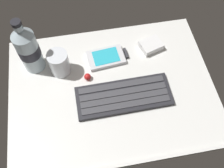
{
  "coord_description": "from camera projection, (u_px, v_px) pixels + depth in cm",
  "views": [
    {
      "loc": [
        -6.69,
        -37.37,
        71.47
      ],
      "look_at": [
        0.0,
        0.0,
        3.0
      ],
      "focal_mm": 41.39,
      "sensor_mm": 36.0,
      "label": 1
    }
  ],
  "objects": [
    {
      "name": "charger_block",
      "position": [
        151.0,
        45.0,
        0.88
      ],
      "size": [
        8.33,
        7.41,
        2.4
      ],
      "primitive_type": "cube",
      "rotation": [
        0.0,
        0.0,
        0.3
      ],
      "color": "white",
      "rests_on": "ground_plane"
    },
    {
      "name": "ground_plane",
      "position": [
        112.0,
        91.0,
        0.82
      ],
      "size": [
        64.0,
        48.0,
        2.8
      ],
      "color": "silver"
    },
    {
      "name": "trackball_mouse",
      "position": [
        88.0,
        77.0,
        0.82
      ],
      "size": [
        2.2,
        2.2,
        2.2
      ],
      "primitive_type": "sphere",
      "color": "red",
      "rests_on": "ground_plane"
    },
    {
      "name": "water_bottle",
      "position": [
        28.0,
        49.0,
        0.77
      ],
      "size": [
        6.73,
        6.73,
        20.8
      ],
      "color": "silver",
      "rests_on": "ground_plane"
    },
    {
      "name": "handheld_device",
      "position": [
        108.0,
        57.0,
        0.86
      ],
      "size": [
        13.28,
        8.7,
        1.5
      ],
      "color": "silver",
      "rests_on": "ground_plane"
    },
    {
      "name": "juice_cup",
      "position": [
        59.0,
        64.0,
        0.81
      ],
      "size": [
        6.4,
        6.4,
        8.5
      ],
      "color": "silver",
      "rests_on": "ground_plane"
    },
    {
      "name": "keyboard",
      "position": [
        124.0,
        96.0,
        0.79
      ],
      "size": [
        29.09,
        11.25,
        1.7
      ],
      "color": "#232328",
      "rests_on": "ground_plane"
    }
  ]
}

